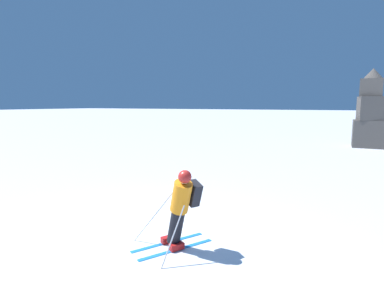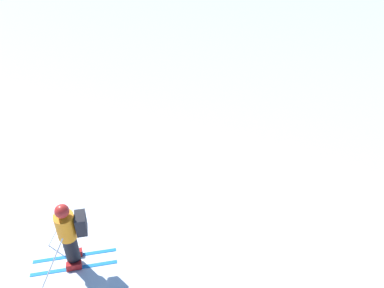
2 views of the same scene
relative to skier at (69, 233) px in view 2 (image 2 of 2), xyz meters
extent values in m
plane|color=white|center=(-0.94, 0.13, -0.91)|extent=(300.00, 300.00, 0.00)
cube|color=#1E7AC6|center=(-0.42, 0.23, -0.90)|extent=(0.93, 1.40, 0.01)
cube|color=#1E7AC6|center=(-0.12, 0.04, -0.90)|extent=(0.93, 1.40, 0.01)
cube|color=#B21919|center=(-0.42, 0.23, -0.84)|extent=(0.27, 0.31, 0.12)
cube|color=#B21919|center=(-0.12, 0.04, -0.84)|extent=(0.27, 0.31, 0.12)
cylinder|color=black|center=(-0.13, 0.05, -0.43)|extent=(0.55, 0.48, 0.79)
cylinder|color=orange|center=(0.04, -0.06, 0.20)|extent=(0.61, 0.56, 0.66)
sphere|color=tan|center=(0.15, -0.13, 0.58)|extent=(0.34, 0.32, 0.27)
sphere|color=#AD231E|center=(0.16, -0.13, 0.61)|extent=(0.39, 0.37, 0.31)
cube|color=black|center=(0.19, 0.15, 0.23)|extent=(0.44, 0.37, 0.51)
cylinder|color=#B7B7BC|center=(-0.63, 0.01, -0.33)|extent=(0.94, 0.03, 1.17)
cylinder|color=#B7B7BC|center=(0.08, -0.44, -0.40)|extent=(0.25, 0.49, 1.03)
camera|label=1|loc=(2.54, -4.75, 1.89)|focal=28.00mm
camera|label=2|loc=(5.33, -2.34, 4.17)|focal=35.00mm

